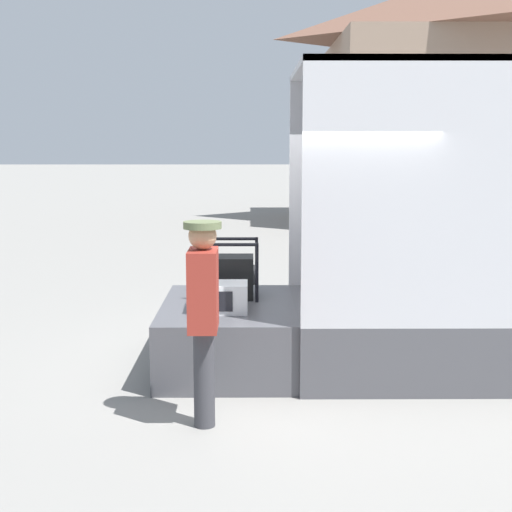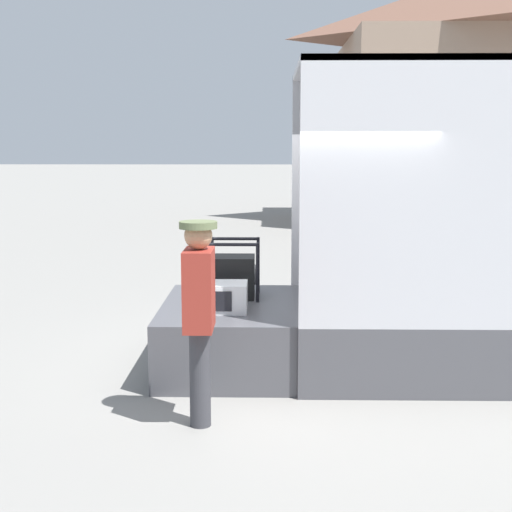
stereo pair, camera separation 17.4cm
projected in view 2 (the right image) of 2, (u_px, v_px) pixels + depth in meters
The scene contains 6 objects.
ground_plane at pixel (294, 365), 7.77m from camera, with size 160.00×160.00×0.00m, color gray.
tailgate_deck at pixel (229, 334), 7.73m from camera, with size 1.42×2.04×0.69m, color #4C4C51.
microwave at pixel (222, 297), 7.30m from camera, with size 0.52×0.42×0.30m.
portable_generator at pixel (236, 276), 7.95m from camera, with size 0.56×0.52×0.65m.
worker_person at pixel (199, 302), 5.94m from camera, with size 0.32×0.44×1.76m.
house_backdrop at pixel (476, 98), 21.63m from camera, with size 8.27×6.80×7.44m.
Camera 2 is at (-0.29, -7.50, 2.38)m, focal length 50.00 mm.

